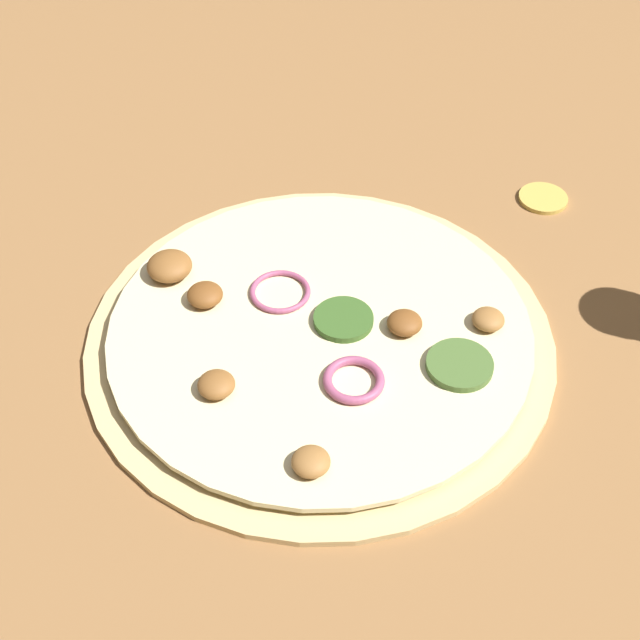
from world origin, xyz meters
TOP-DOWN VIEW (x-y plane):
  - ground_plane at (0.00, 0.00)m, footprint 3.00×3.00m
  - pizza at (-0.00, 0.00)m, footprint 0.31×0.31m
  - loose_cap at (0.23, 0.00)m, footprint 0.04×0.04m

SIDE VIEW (x-z plane):
  - ground_plane at x=0.00m, z-range 0.00..0.00m
  - loose_cap at x=0.23m, z-range 0.00..0.01m
  - pizza at x=0.00m, z-range -0.01..0.02m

